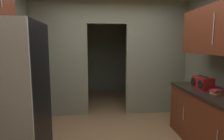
{
  "coord_description": "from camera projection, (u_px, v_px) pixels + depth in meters",
  "views": [
    {
      "loc": [
        -0.34,
        -2.5,
        1.59
      ],
      "look_at": [
        -0.05,
        0.69,
        1.16
      ],
      "focal_mm": 29.68,
      "sensor_mm": 36.0,
      "label": 1
    }
  ],
  "objects": [
    {
      "name": "kitchen_partition",
      "position": [
        111.0,
        56.0,
        4.2
      ],
      "size": [
        3.5,
        0.12,
        2.59
      ],
      "color": "gray",
      "rests_on": "ground"
    },
    {
      "name": "adjoining_room_shell",
      "position": [
        106.0,
        55.0,
        5.83
      ],
      "size": [
        3.5,
        2.33,
        2.59
      ],
      "color": "gray",
      "rests_on": "ground"
    },
    {
      "name": "refrigerator",
      "position": [
        11.0,
        103.0,
        2.14
      ],
      "size": [
        0.72,
        0.78,
        1.85
      ],
      "color": "black",
      "rests_on": "ground"
    },
    {
      "name": "lower_cabinet_run",
      "position": [
        218.0,
        125.0,
        2.67
      ],
      "size": [
        0.65,
        1.94,
        0.89
      ],
      "color": "maroon",
      "rests_on": "ground"
    },
    {
      "name": "boombox",
      "position": [
        202.0,
        83.0,
        3.0
      ],
      "size": [
        0.21,
        0.35,
        0.21
      ],
      "color": "maroon",
      "rests_on": "lower_cabinet_run"
    },
    {
      "name": "book_stack",
      "position": [
        216.0,
        92.0,
        2.66
      ],
      "size": [
        0.15,
        0.17,
        0.07
      ],
      "color": "gold",
      "rests_on": "lower_cabinet_run"
    }
  ]
}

